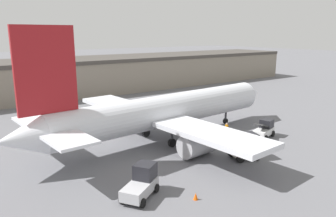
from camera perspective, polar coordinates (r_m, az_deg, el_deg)
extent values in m
plane|color=slate|center=(37.89, 0.00, -5.30)|extent=(400.00, 400.00, 0.00)
cube|color=gray|center=(72.24, -8.29, 5.94)|extent=(88.98, 14.36, 6.22)
cube|color=#47423D|center=(71.90, -8.38, 8.67)|extent=(88.98, 14.65, 0.70)
cylinder|color=silver|center=(36.95, 0.00, -0.27)|extent=(28.34, 5.78, 3.56)
cone|color=silver|center=(48.22, 14.23, 2.49)|extent=(3.12, 3.70, 3.49)
cone|color=silver|center=(29.64, -24.50, -4.88)|extent=(4.17, 3.68, 3.38)
cube|color=silver|center=(42.55, -8.36, 0.52)|extent=(5.41, 12.59, 0.50)
cube|color=silver|center=(30.68, 7.58, -4.41)|extent=(5.41, 12.59, 0.50)
cylinder|color=#ADADB2|center=(41.40, -6.94, -1.96)|extent=(3.66, 2.52, 2.25)
cylinder|color=#ADADB2|center=(32.35, 5.08, -6.25)|extent=(3.66, 2.52, 2.25)
cube|color=maroon|center=(29.33, -20.49, 6.26)|extent=(5.18, 0.77, 7.38)
cube|color=silver|center=(33.89, -22.08, -1.87)|extent=(3.53, 4.51, 0.24)
cube|color=silver|center=(26.80, -16.72, -5.27)|extent=(3.53, 4.51, 0.24)
cylinder|color=#38383D|center=(44.60, 10.00, -1.57)|extent=(0.28, 0.28, 1.63)
cylinder|color=black|center=(44.72, 9.97, -2.14)|extent=(0.73, 0.40, 0.70)
cylinder|color=#38383D|center=(35.09, 0.69, -5.41)|extent=(0.28, 0.28, 1.63)
cylinder|color=black|center=(35.21, 0.69, -5.98)|extent=(0.92, 0.42, 0.90)
cylinder|color=#38383D|center=(38.55, -3.83, -3.73)|extent=(0.28, 0.28, 1.63)
cylinder|color=black|center=(38.65, -3.82, -4.25)|extent=(0.92, 0.42, 0.90)
cylinder|color=#1E2338|center=(39.04, 10.14, -4.32)|extent=(0.27, 0.27, 0.82)
cylinder|color=orange|center=(38.83, 10.18, -3.29)|extent=(0.37, 0.37, 0.65)
sphere|color=tan|center=(38.71, 10.21, -2.66)|extent=(0.24, 0.24, 0.24)
cube|color=beige|center=(32.72, 13.09, -7.14)|extent=(2.79, 2.27, 0.86)
cube|color=black|center=(32.73, 14.20, -5.25)|extent=(1.45, 1.71, 1.23)
cylinder|color=black|center=(32.67, 15.07, -8.09)|extent=(0.85, 0.51, 0.80)
cylinder|color=black|center=(33.94, 13.58, -7.20)|extent=(0.85, 0.51, 0.80)
cylinder|color=black|center=(31.81, 12.49, -8.53)|extent=(0.85, 0.51, 0.80)
cylinder|color=black|center=(33.12, 11.06, -7.59)|extent=(0.85, 0.51, 0.80)
cube|color=silver|center=(39.66, 16.25, -3.93)|extent=(3.45, 2.29, 0.68)
cube|color=black|center=(40.23, 16.80, -2.50)|extent=(1.71, 1.65, 0.98)
cube|color=#333333|center=(38.89, 16.02, -2.81)|extent=(2.18, 1.53, 0.76)
cylinder|color=black|center=(40.51, 17.77, -4.18)|extent=(0.77, 0.47, 0.72)
cylinder|color=black|center=(41.00, 15.86, -3.85)|extent=(0.77, 0.47, 0.72)
cylinder|color=black|center=(38.52, 16.59, -4.99)|extent=(0.77, 0.47, 0.72)
cylinder|color=black|center=(39.04, 14.61, -4.62)|extent=(0.77, 0.47, 0.72)
cube|color=#B2B2B7|center=(24.95, -4.96, -13.67)|extent=(3.77, 3.22, 0.81)
cube|color=black|center=(25.32, -4.02, -10.77)|extent=(2.06, 2.04, 1.16)
cylinder|color=black|center=(25.81, -2.08, -13.68)|extent=(0.71, 0.60, 0.67)
cylinder|color=black|center=(26.43, -5.35, -13.06)|extent=(0.71, 0.60, 0.67)
cylinder|color=black|center=(23.87, -4.49, -16.09)|extent=(0.71, 0.60, 0.67)
cylinder|color=black|center=(24.53, -7.97, -15.33)|extent=(0.71, 0.60, 0.67)
cone|color=#EF590F|center=(24.88, 4.84, -14.97)|extent=(0.36, 0.36, 0.55)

